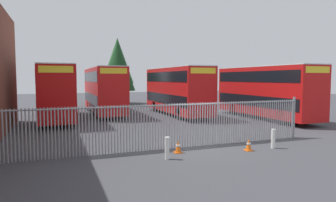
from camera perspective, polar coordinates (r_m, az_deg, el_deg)
ground_plane at (r=22.60m, az=-3.61°, el=-4.33°), size 100.00×100.00×0.00m
palisade_fence at (r=14.50m, az=0.47°, el=-4.52°), size 15.38×0.14×2.35m
double_decker_bus_near_gate at (r=26.52m, az=18.00°, el=2.01°), size 2.54×10.81×4.42m
double_decker_bus_behind_fence_left at (r=27.86m, az=1.61°, el=2.33°), size 2.54×10.81×4.42m
double_decker_bus_behind_fence_right at (r=25.96m, az=-20.57°, el=1.90°), size 2.54×10.81×4.42m
double_decker_bus_far_back at (r=29.16m, az=-12.22°, el=2.32°), size 2.54×10.81×4.42m
bollard_near_left at (r=12.73m, az=-0.18°, el=-9.00°), size 0.20×0.20×0.95m
bollard_center_front at (r=15.54m, az=19.49°, el=-6.81°), size 0.20×0.20×0.95m
traffic_cone_by_gate at (r=13.82m, az=1.95°, el=-8.72°), size 0.34×0.34×0.59m
traffic_cone_mid_forecourt at (r=14.71m, az=15.15°, el=-8.07°), size 0.34×0.34×0.59m
tree_tall_back at (r=37.91m, az=-9.60°, el=6.63°), size 4.31×4.31×8.03m
tree_short_side at (r=40.91m, az=-9.63°, el=7.62°), size 4.24×4.24×8.82m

